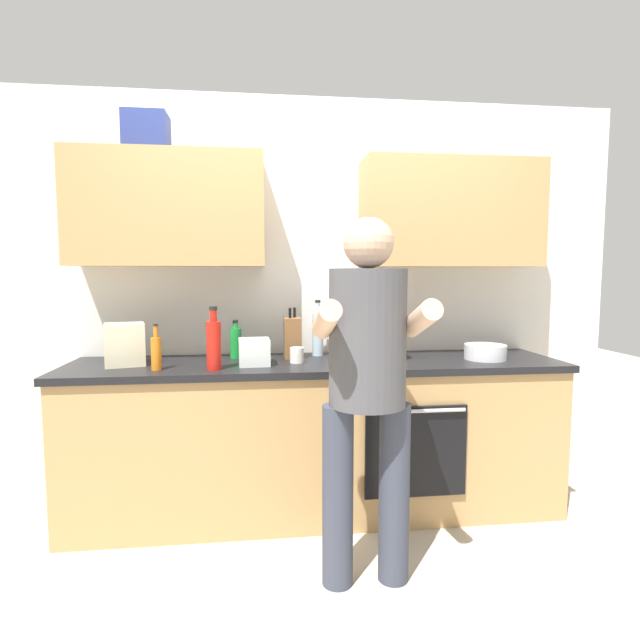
{
  "coord_description": "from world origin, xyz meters",
  "views": [
    {
      "loc": [
        -0.33,
        -2.83,
        1.41
      ],
      "look_at": [
        0.0,
        -0.1,
        1.15
      ],
      "focal_mm": 27.93,
      "sensor_mm": 36.0,
      "label": 1
    }
  ],
  "objects_px": {
    "bottle_hotsauce": "(214,343)",
    "grocery_bag_produce": "(254,352)",
    "cup_coffee": "(297,355)",
    "grocery_bag_rice": "(125,344)",
    "person_standing": "(367,373)",
    "mixing_bowl": "(485,352)",
    "bottle_soy": "(357,342)",
    "bottle_soda": "(236,342)",
    "bottle_juice": "(156,352)",
    "bottle_water": "(318,333)",
    "knife_block": "(292,338)",
    "cup_ceramic": "(343,350)",
    "grocery_bag_bread": "(383,340)"
  },
  "relations": [
    {
      "from": "bottle_water",
      "to": "knife_block",
      "type": "xyz_separation_m",
      "value": [
        -0.16,
        -0.06,
        -0.02
      ]
    },
    {
      "from": "bottle_soy",
      "to": "grocery_bag_rice",
      "type": "height_order",
      "value": "bottle_soy"
    },
    {
      "from": "grocery_bag_bread",
      "to": "grocery_bag_produce",
      "type": "bearing_deg",
      "value": -170.17
    },
    {
      "from": "bottle_soda",
      "to": "bottle_water",
      "type": "distance_m",
      "value": 0.5
    },
    {
      "from": "bottle_water",
      "to": "person_standing",
      "type": "bearing_deg",
      "value": -82.92
    },
    {
      "from": "cup_ceramic",
      "to": "grocery_bag_produce",
      "type": "relative_size",
      "value": 0.55
    },
    {
      "from": "grocery_bag_rice",
      "to": "grocery_bag_bread",
      "type": "height_order",
      "value": "grocery_bag_rice"
    },
    {
      "from": "cup_coffee",
      "to": "knife_block",
      "type": "distance_m",
      "value": 0.19
    },
    {
      "from": "cup_ceramic",
      "to": "grocery_bag_rice",
      "type": "height_order",
      "value": "grocery_bag_rice"
    },
    {
      "from": "bottle_soda",
      "to": "mixing_bowl",
      "type": "xyz_separation_m",
      "value": [
        1.47,
        -0.22,
        -0.05
      ]
    },
    {
      "from": "bottle_soda",
      "to": "bottle_juice",
      "type": "relative_size",
      "value": 0.94
    },
    {
      "from": "bottle_juice",
      "to": "bottle_hotsauce",
      "type": "bearing_deg",
      "value": -4.74
    },
    {
      "from": "bottle_hotsauce",
      "to": "grocery_bag_bread",
      "type": "xyz_separation_m",
      "value": [
        0.98,
        0.25,
        -0.03
      ]
    },
    {
      "from": "bottle_soy",
      "to": "grocery_bag_produce",
      "type": "distance_m",
      "value": 0.57
    },
    {
      "from": "cup_coffee",
      "to": "grocery_bag_rice",
      "type": "bearing_deg",
      "value": 177.47
    },
    {
      "from": "cup_ceramic",
      "to": "grocery_bag_bread",
      "type": "bearing_deg",
      "value": -6.57
    },
    {
      "from": "bottle_water",
      "to": "grocery_bag_rice",
      "type": "relative_size",
      "value": 1.48
    },
    {
      "from": "cup_ceramic",
      "to": "grocery_bag_rice",
      "type": "distance_m",
      "value": 1.25
    },
    {
      "from": "bottle_water",
      "to": "mixing_bowl",
      "type": "bearing_deg",
      "value": -14.83
    },
    {
      "from": "bottle_soda",
      "to": "cup_coffee",
      "type": "relative_size",
      "value": 2.6
    },
    {
      "from": "cup_ceramic",
      "to": "grocery_bag_bread",
      "type": "height_order",
      "value": "grocery_bag_bread"
    },
    {
      "from": "bottle_juice",
      "to": "knife_block",
      "type": "bearing_deg",
      "value": 21.88
    },
    {
      "from": "bottle_hotsauce",
      "to": "cup_coffee",
      "type": "height_order",
      "value": "bottle_hotsauce"
    },
    {
      "from": "cup_coffee",
      "to": "grocery_bag_produce",
      "type": "bearing_deg",
      "value": -172.72
    },
    {
      "from": "bottle_soda",
      "to": "grocery_bag_bread",
      "type": "distance_m",
      "value": 0.89
    },
    {
      "from": "bottle_soda",
      "to": "mixing_bowl",
      "type": "distance_m",
      "value": 1.49
    },
    {
      "from": "bottle_juice",
      "to": "grocery_bag_bread",
      "type": "distance_m",
      "value": 1.3
    },
    {
      "from": "mixing_bowl",
      "to": "grocery_bag_bread",
      "type": "distance_m",
      "value": 0.61
    },
    {
      "from": "bottle_hotsauce",
      "to": "grocery_bag_produce",
      "type": "relative_size",
      "value": 1.83
    },
    {
      "from": "knife_block",
      "to": "mixing_bowl",
      "type": "bearing_deg",
      "value": -9.7
    },
    {
      "from": "bottle_hotsauce",
      "to": "person_standing",
      "type": "bearing_deg",
      "value": -36.88
    },
    {
      "from": "bottle_juice",
      "to": "cup_coffee",
      "type": "height_order",
      "value": "bottle_juice"
    },
    {
      "from": "cup_coffee",
      "to": "grocery_bag_bread",
      "type": "height_order",
      "value": "grocery_bag_bread"
    },
    {
      "from": "person_standing",
      "to": "bottle_soy",
      "type": "xyz_separation_m",
      "value": [
        0.06,
        0.56,
        0.06
      ]
    },
    {
      "from": "bottle_soda",
      "to": "knife_block",
      "type": "distance_m",
      "value": 0.34
    },
    {
      "from": "bottle_juice",
      "to": "mixing_bowl",
      "type": "distance_m",
      "value": 1.88
    },
    {
      "from": "grocery_bag_rice",
      "to": "cup_ceramic",
      "type": "bearing_deg",
      "value": 4.06
    },
    {
      "from": "cup_coffee",
      "to": "grocery_bag_produce",
      "type": "xyz_separation_m",
      "value": [
        -0.24,
        -0.03,
        0.03
      ]
    },
    {
      "from": "bottle_water",
      "to": "grocery_bag_rice",
      "type": "bearing_deg",
      "value": -169.88
    },
    {
      "from": "bottle_water",
      "to": "knife_block",
      "type": "bearing_deg",
      "value": -158.52
    },
    {
      "from": "grocery_bag_bread",
      "to": "knife_block",
      "type": "bearing_deg",
      "value": 172.45
    },
    {
      "from": "person_standing",
      "to": "mixing_bowl",
      "type": "height_order",
      "value": "person_standing"
    },
    {
      "from": "person_standing",
      "to": "mixing_bowl",
      "type": "bearing_deg",
      "value": 37.65
    },
    {
      "from": "bottle_water",
      "to": "grocery_bag_produce",
      "type": "height_order",
      "value": "bottle_water"
    },
    {
      "from": "bottle_juice",
      "to": "grocery_bag_bread",
      "type": "bearing_deg",
      "value": 9.93
    },
    {
      "from": "cup_ceramic",
      "to": "person_standing",
      "type": "bearing_deg",
      "value": -92.07
    },
    {
      "from": "bottle_juice",
      "to": "person_standing",
      "type": "bearing_deg",
      "value": -28.88
    },
    {
      "from": "person_standing",
      "to": "bottle_hotsauce",
      "type": "bearing_deg",
      "value": 143.12
    },
    {
      "from": "cup_ceramic",
      "to": "grocery_bag_produce",
      "type": "bearing_deg",
      "value": -163.15
    },
    {
      "from": "bottle_soda",
      "to": "cup_ceramic",
      "type": "relative_size",
      "value": 2.26
    }
  ]
}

